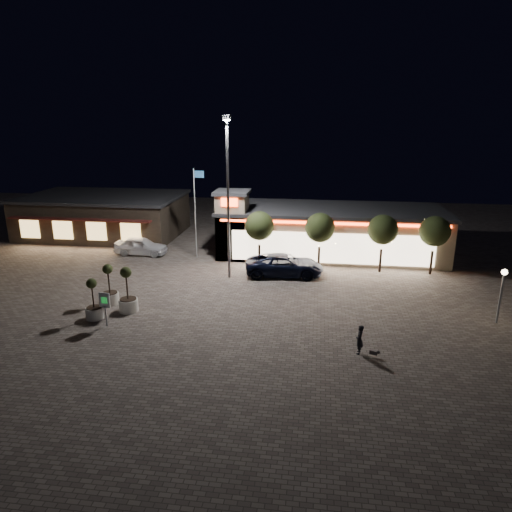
# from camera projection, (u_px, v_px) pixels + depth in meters

# --- Properties ---
(ground) EXTENTS (90.00, 90.00, 0.00)m
(ground) POSITION_uv_depth(u_px,v_px,m) (174.00, 317.00, 28.96)
(ground) COLOR #73675D
(ground) RESTS_ON ground
(retail_building) EXTENTS (20.40, 8.40, 6.10)m
(retail_building) POSITION_uv_depth(u_px,v_px,m) (325.00, 230.00, 42.07)
(retail_building) COLOR tan
(retail_building) RESTS_ON ground
(restaurant_building) EXTENTS (16.40, 11.00, 4.30)m
(restaurant_building) POSITION_uv_depth(u_px,v_px,m) (105.00, 215.00, 49.10)
(restaurant_building) COLOR #382D23
(restaurant_building) RESTS_ON ground
(floodlight_pole) EXTENTS (0.60, 0.40, 12.38)m
(floodlight_pole) POSITION_uv_depth(u_px,v_px,m) (228.00, 189.00, 34.25)
(floodlight_pole) COLOR gray
(floodlight_pole) RESTS_ON ground
(flagpole) EXTENTS (0.95, 0.10, 8.00)m
(flagpole) POSITION_uv_depth(u_px,v_px,m) (196.00, 206.00, 40.16)
(flagpole) COLOR white
(flagpole) RESTS_ON ground
(lamp_post_east) EXTENTS (0.36, 0.36, 3.48)m
(lamp_post_east) POSITION_uv_depth(u_px,v_px,m) (502.00, 285.00, 27.53)
(lamp_post_east) COLOR gray
(lamp_post_east) RESTS_ON ground
(string_tree_a) EXTENTS (2.42, 2.42, 4.79)m
(string_tree_a) POSITION_uv_depth(u_px,v_px,m) (259.00, 226.00, 37.83)
(string_tree_a) COLOR #332319
(string_tree_a) RESTS_ON ground
(string_tree_b) EXTENTS (2.42, 2.42, 4.79)m
(string_tree_b) POSITION_uv_depth(u_px,v_px,m) (320.00, 228.00, 37.18)
(string_tree_b) COLOR #332319
(string_tree_b) RESTS_ON ground
(string_tree_c) EXTENTS (2.42, 2.42, 4.79)m
(string_tree_c) POSITION_uv_depth(u_px,v_px,m) (383.00, 230.00, 36.53)
(string_tree_c) COLOR #332319
(string_tree_c) RESTS_ON ground
(string_tree_d) EXTENTS (2.42, 2.42, 4.79)m
(string_tree_d) POSITION_uv_depth(u_px,v_px,m) (435.00, 231.00, 36.00)
(string_tree_d) COLOR #332319
(string_tree_d) RESTS_ON ground
(pickup_truck) EXTENTS (6.40, 3.35, 1.72)m
(pickup_truck) POSITION_uv_depth(u_px,v_px,m) (284.00, 265.00, 36.49)
(pickup_truck) COLOR black
(pickup_truck) RESTS_ON ground
(white_sedan) EXTENTS (4.86, 2.02, 1.65)m
(white_sedan) POSITION_uv_depth(u_px,v_px,m) (141.00, 246.00, 42.09)
(white_sedan) COLOR white
(white_sedan) RESTS_ON ground
(pedestrian) EXTENTS (0.48, 0.65, 1.62)m
(pedestrian) POSITION_uv_depth(u_px,v_px,m) (360.00, 340.00, 24.31)
(pedestrian) COLOR black
(pedestrian) RESTS_ON ground
(dog) EXTENTS (0.54, 0.32, 0.29)m
(dog) POSITION_uv_depth(u_px,v_px,m) (375.00, 352.00, 24.06)
(dog) COLOR #59514C
(dog) RESTS_ON ground
(planter_left) EXTENTS (1.15, 1.15, 2.83)m
(planter_left) POSITION_uv_depth(u_px,v_px,m) (110.00, 292.00, 30.88)
(planter_left) COLOR silver
(planter_left) RESTS_ON ground
(planter_mid) EXTENTS (1.09, 1.09, 2.67)m
(planter_mid) POSITION_uv_depth(u_px,v_px,m) (94.00, 306.00, 28.60)
(planter_mid) COLOR silver
(planter_mid) RESTS_ON ground
(planter_right) EXTENTS (1.24, 1.24, 3.05)m
(planter_right) POSITION_uv_depth(u_px,v_px,m) (128.00, 298.00, 29.65)
(planter_right) COLOR silver
(planter_right) RESTS_ON ground
(valet_sign) EXTENTS (0.71, 0.17, 2.16)m
(valet_sign) POSITION_uv_depth(u_px,v_px,m) (105.00, 303.00, 27.32)
(valet_sign) COLOR gray
(valet_sign) RESTS_ON ground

